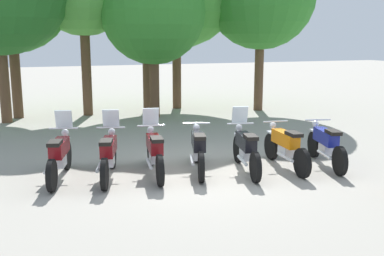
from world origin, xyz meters
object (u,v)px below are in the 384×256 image
object	(u,v)px
motorcycle_0	(60,155)
motorcycle_3	(198,149)
tree_4	(153,12)
motorcycle_4	(246,148)
motorcycle_2	(154,151)
motorcycle_6	(326,144)
motorcycle_5	(285,146)
motorcycle_1	(109,154)

from	to	relation	value
motorcycle_0	motorcycle_3	bearing A→B (deg)	-83.26
tree_4	motorcycle_3	bearing A→B (deg)	-98.04
motorcycle_4	tree_4	xyz separation A→B (m)	(0.03, 7.45, 3.29)
motorcycle_2	motorcycle_6	distance (m)	3.96
motorcycle_2	motorcycle_5	bearing A→B (deg)	-91.99
motorcycle_3	motorcycle_5	bearing A→B (deg)	-85.91
motorcycle_3	tree_4	size ratio (longest dim) A/B	0.37
motorcycle_3	motorcycle_4	bearing A→B (deg)	-94.17
motorcycle_3	motorcycle_5	size ratio (longest dim) A/B	0.97
motorcycle_5	motorcycle_4	bearing A→B (deg)	91.68
motorcycle_2	motorcycle_6	size ratio (longest dim) A/B	1.02
motorcycle_1	motorcycle_6	bearing A→B (deg)	-82.80
motorcycle_1	motorcycle_5	bearing A→B (deg)	-82.87
motorcycle_0	motorcycle_5	bearing A→B (deg)	-84.87
motorcycle_5	motorcycle_6	bearing A→B (deg)	-93.34
motorcycle_0	motorcycle_3	world-z (taller)	motorcycle_0
motorcycle_0	motorcycle_4	world-z (taller)	same
motorcycle_5	tree_4	bearing A→B (deg)	12.79
motorcycle_0	motorcycle_3	size ratio (longest dim) A/B	1.01
motorcycle_1	motorcycle_4	world-z (taller)	same
motorcycle_2	tree_4	world-z (taller)	tree_4
motorcycle_3	motorcycle_4	distance (m)	1.05
motorcycle_2	motorcycle_4	distance (m)	2.01
motorcycle_3	motorcycle_6	size ratio (longest dim) A/B	0.99
motorcycle_0	motorcycle_2	bearing A→B (deg)	-85.01
motorcycle_6	tree_4	size ratio (longest dim) A/B	0.38
motorcycle_5	tree_4	distance (m)	8.27
motorcycle_1	motorcycle_2	xyz separation A→B (m)	(0.97, -0.10, 0.00)
motorcycle_0	motorcycle_2	distance (m)	1.98
motorcycle_4	motorcycle_6	distance (m)	1.96
motorcycle_1	tree_4	xyz separation A→B (m)	(2.94, 6.88, 3.29)
motorcycle_3	motorcycle_2	bearing A→B (deg)	101.60
motorcycle_6	motorcycle_5	bearing A→B (deg)	95.74
motorcycle_2	motorcycle_4	bearing A→B (deg)	-95.10
motorcycle_2	tree_4	size ratio (longest dim) A/B	0.38
motorcycle_4	motorcycle_3	bearing A→B (deg)	81.66
motorcycle_0	motorcycle_2	xyz separation A→B (m)	(1.94, -0.37, 0.00)
motorcycle_4	motorcycle_5	xyz separation A→B (m)	(0.97, -0.07, -0.01)
motorcycle_1	motorcycle_3	bearing A→B (deg)	-79.24
motorcycle_3	motorcycle_5	world-z (taller)	same
motorcycle_4	motorcycle_5	world-z (taller)	motorcycle_4
motorcycle_2	tree_4	xyz separation A→B (m)	(1.98, 6.98, 3.29)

